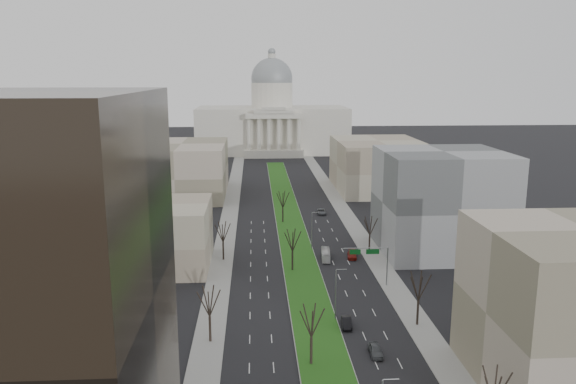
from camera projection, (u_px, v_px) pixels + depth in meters
name	position (u px, v px, depth m)	size (l,w,h in m)	color
ground	(290.00, 222.00, 160.07)	(600.00, 600.00, 0.00)	black
median	(290.00, 223.00, 159.06)	(8.00, 222.03, 0.20)	#999993
sidewalk_left	(224.00, 250.00, 134.59)	(5.00, 330.00, 0.15)	gray
sidewalk_right	(368.00, 248.00, 136.67)	(5.00, 330.00, 0.15)	gray
capitol	(272.00, 122.00, 302.80)	(80.00, 46.00, 55.00)	beige
building_beige_left	(149.00, 235.00, 122.48)	(26.00, 22.00, 14.00)	tan
building_grey_right	(441.00, 202.00, 132.27)	(28.00, 26.00, 24.00)	slate
building_far_left	(182.00, 169.00, 195.20)	(30.00, 40.00, 18.00)	gray
building_far_right	(378.00, 165.00, 204.24)	(30.00, 40.00, 18.00)	tan
tree_left_mid	(209.00, 300.00, 87.28)	(5.40, 5.40, 9.72)	black
tree_left_far	(223.00, 231.00, 126.38)	(5.28, 5.28, 9.50)	black
tree_right_mid	(419.00, 285.00, 93.20)	(5.52, 5.52, 9.94)	black
tree_right_far	(370.00, 225.00, 132.39)	(5.04, 5.04, 9.07)	black
tree_median_a	(312.00, 320.00, 80.37)	(5.40, 5.40, 9.72)	black
tree_median_b	(292.00, 239.00, 119.44)	(5.40, 5.40, 9.72)	black
tree_median_c	(283.00, 199.00, 158.50)	(5.40, 5.40, 9.72)	black
streetlamp_median_b	(336.00, 293.00, 95.81)	(1.90, 0.20, 9.16)	gray
streetlamp_median_c	(312.00, 230.00, 134.88)	(1.90, 0.20, 9.16)	gray
mast_arm_signs	(374.00, 257.00, 110.80)	(9.12, 0.24, 8.09)	gray
car_grey_near	(376.00, 350.00, 84.45)	(1.82, 4.53, 1.54)	#474B4E
car_black	(347.00, 322.00, 93.94)	(1.61, 4.62, 1.52)	black
car_red	(352.00, 255.00, 129.15)	(2.08, 5.11, 1.48)	maroon
car_grey_far	(321.00, 212.00, 169.60)	(2.46, 5.33, 1.48)	#4D5055
box_van	(326.00, 254.00, 128.23)	(1.82, 7.78, 2.17)	white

